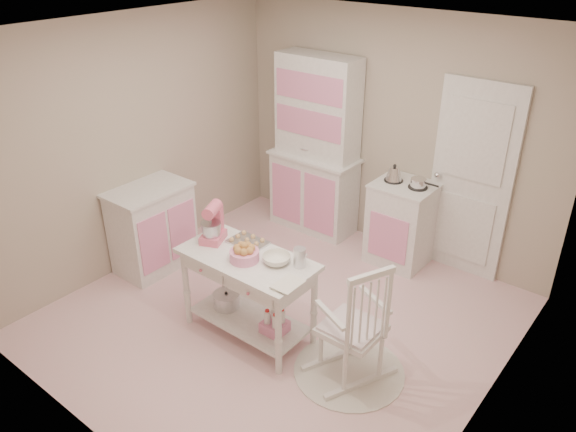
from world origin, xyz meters
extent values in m
plane|color=pink|center=(0.00, 0.00, 0.00)|extent=(3.80, 3.80, 0.00)
cube|color=white|center=(0.00, 0.00, 2.60)|extent=(3.80, 3.80, 0.04)
cube|color=#B9A797|center=(0.00, 1.90, 1.30)|extent=(3.80, 0.04, 2.60)
cube|color=#B9A797|center=(0.00, -1.90, 1.30)|extent=(3.80, 0.04, 2.60)
cube|color=#B9A797|center=(-1.90, 0.00, 1.30)|extent=(0.04, 3.80, 2.60)
cube|color=#B9A797|center=(1.90, 0.00, 1.30)|extent=(0.04, 3.80, 2.60)
cube|color=white|center=(0.95, 1.87, 1.02)|extent=(0.82, 0.05, 2.04)
cube|color=white|center=(-0.83, 1.66, 1.04)|extent=(1.06, 0.50, 2.08)
cube|color=white|center=(0.37, 1.61, 0.46)|extent=(0.62, 0.57, 0.92)
cube|color=white|center=(-1.63, -0.13, 0.46)|extent=(0.54, 0.84, 0.92)
cylinder|color=white|center=(0.91, -0.21, 0.01)|extent=(0.92, 0.92, 0.01)
cube|color=white|center=(0.91, -0.21, 0.55)|extent=(0.73, 0.85, 1.10)
cube|color=white|center=(-0.08, -0.34, 0.40)|extent=(1.20, 0.60, 0.80)
cube|color=#E76180|center=(-0.50, -0.32, 0.97)|extent=(0.29, 0.34, 0.34)
cube|color=silver|center=(-0.23, -0.16, 0.81)|extent=(0.34, 0.24, 0.02)
cylinder|color=pink|center=(-0.06, -0.39, 0.85)|extent=(0.25, 0.25, 0.09)
imported|color=white|center=(0.18, -0.26, 0.84)|extent=(0.24, 0.24, 0.07)
cylinder|color=silver|center=(0.36, -0.18, 0.89)|extent=(0.10, 0.10, 0.17)
imported|color=white|center=(0.37, -0.46, 0.81)|extent=(0.19, 0.25, 0.02)
camera|label=1|loc=(2.72, -3.29, 3.30)|focal=35.00mm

